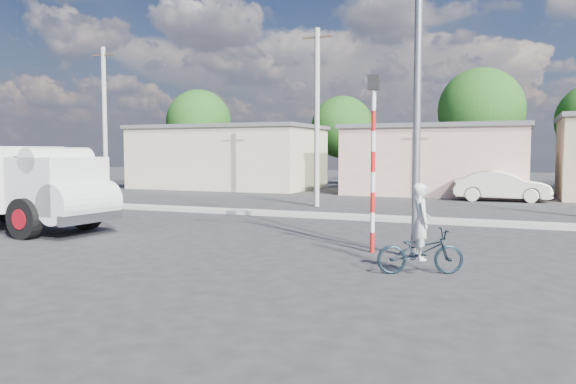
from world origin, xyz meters
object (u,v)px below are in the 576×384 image
at_px(truck, 20,184).
at_px(streetlight, 411,45).
at_px(bicycle, 420,251).
at_px(traffic_pole, 373,148).
at_px(car_cream, 501,186).
at_px(cyclist, 420,236).

relative_size(truck, streetlight, 0.74).
xyz_separation_m(bicycle, traffic_pole, (-1.50, 2.02, 2.13)).
xyz_separation_m(car_cream, traffic_pole, (-2.49, -16.57, 1.83)).
distance_m(truck, traffic_pole, 11.28).
xyz_separation_m(bicycle, car_cream, (0.99, 18.59, 0.29)).
bearing_deg(streetlight, truck, -179.07).
relative_size(truck, bicycle, 3.73).
distance_m(truck, car_cream, 21.90).
bearing_deg(streetlight, car_cream, 84.74).
xyz_separation_m(truck, streetlight, (12.16, 0.20, 3.49)).
bearing_deg(truck, streetlight, 6.02).
relative_size(bicycle, cyclist, 1.13).
xyz_separation_m(truck, traffic_pole, (11.22, 0.50, 1.12)).
distance_m(car_cream, streetlight, 17.46).
bearing_deg(bicycle, cyclist, -0.00).
relative_size(truck, traffic_pole, 1.52).
distance_m(traffic_pole, streetlight, 2.56).
distance_m(car_cream, traffic_pole, 16.86).
xyz_separation_m(cyclist, streetlight, (-0.56, 1.72, 4.18)).
bearing_deg(bicycle, streetlight, -5.60).
bearing_deg(bicycle, traffic_pole, 12.93).
height_order(truck, traffic_pole, traffic_pole).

